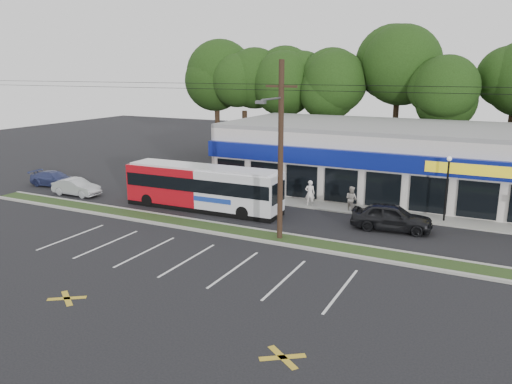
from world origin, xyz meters
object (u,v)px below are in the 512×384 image
Objects in this scene: car_dark at (392,217)px; car_blue at (55,179)px; car_silver at (76,187)px; pedestrian_a at (310,193)px; utility_pole at (277,146)px; metrobus at (203,187)px; pedestrian_b at (351,199)px; lamp_post at (447,181)px.

car_dark is 27.69m from car_blue.
car_dark reaches higher than car_silver.
utility_pole is at bearing 74.94° from pedestrian_a.
car_blue is (-14.99, 0.52, -0.99)m from metrobus.
utility_pole is 9.08m from pedestrian_b.
metrobus is at bearing -164.38° from lamp_post.
pedestrian_a is at bearing 60.51° from car_dark.
pedestrian_a is (-6.32, 2.83, 0.14)m from car_dark.
car_silver is at bearing -116.50° from car_blue.
metrobus reaches higher than car_dark.
car_dark is 6.93m from pedestrian_a.
pedestrian_b is (-3.31, 2.83, 0.08)m from car_dark.
metrobus is (-7.21, 3.57, -3.80)m from utility_pole.
pedestrian_a is at bearing -178.09° from lamp_post.
pedestrian_b is at bearing 158.67° from pedestrian_a.
car_dark is at bearing 134.53° from pedestrian_a.
car_dark is 23.74m from car_silver.
car_silver is (-26.32, -5.30, -2.02)m from lamp_post.
metrobus reaches higher than pedestrian_a.
pedestrian_b is at bearing 21.77° from metrobus.
car_blue is 24.62m from pedestrian_b.
pedestrian_b is at bearing -87.83° from car_blue.
metrobus is 5.99× the size of pedestrian_a.
lamp_post is 16.00m from metrobus.
car_blue is at bearing 85.99° from car_dark.
pedestrian_b is (3.00, 0.00, -0.06)m from pedestrian_a.
pedestrian_a is at bearing -86.71° from car_blue.
car_dark is (5.49, 4.74, -4.60)m from utility_pole.
pedestrian_b reaches higher than car_blue.
metrobus is 12.78m from car_dark.
metrobus is at bearing -86.45° from car_silver.
utility_pole reaches higher than lamp_post.
car_dark is 2.51× the size of pedestrian_a.
car_dark is 1.22× the size of car_silver.
lamp_post is 4.52m from car_dark.
metrobus reaches higher than pedestrian_b.
car_blue is (-30.37, -3.78, -2.05)m from lamp_post.
car_dark is (-2.68, -3.13, -1.86)m from lamp_post.
car_silver reaches higher than car_blue.
pedestrian_b is at bearing 73.99° from utility_pole.
pedestrian_a is at bearing 24.93° from pedestrian_b.
pedestrian_a reaches higher than pedestrian_b.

